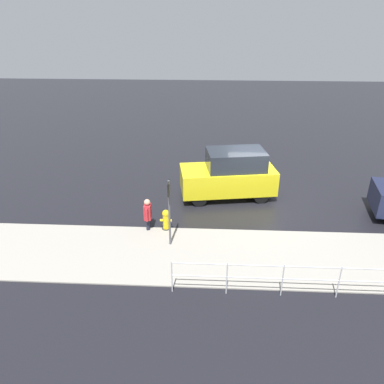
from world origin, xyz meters
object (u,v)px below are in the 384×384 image
(fire_hydrant, at_px, (166,220))
(sign_post, at_px, (169,204))
(moving_hatchback, at_px, (230,174))
(pedestrian, at_px, (148,213))

(fire_hydrant, xyz_separation_m, sign_post, (-0.25, 0.98, 1.18))
(moving_hatchback, height_order, pedestrian, moving_hatchback)
(moving_hatchback, relative_size, fire_hydrant, 5.14)
(sign_post, bearing_deg, pedestrian, -47.14)
(moving_hatchback, distance_m, sign_post, 4.41)
(moving_hatchback, bearing_deg, pedestrian, 43.40)
(pedestrian, bearing_deg, moving_hatchback, -136.60)
(fire_hydrant, bearing_deg, moving_hatchback, -129.86)
(moving_hatchback, xyz_separation_m, fire_hydrant, (2.38, 2.85, -0.63))
(pedestrian, bearing_deg, sign_post, 132.86)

